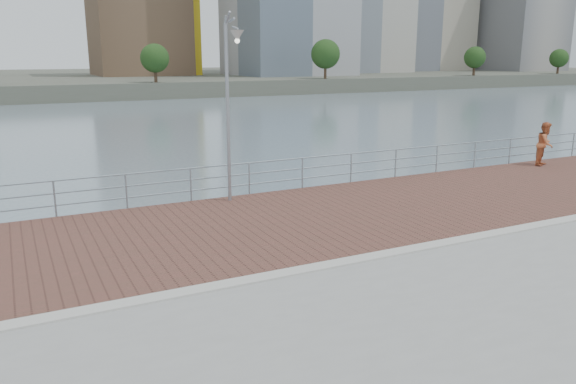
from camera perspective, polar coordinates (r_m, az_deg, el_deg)
name	(u,v)px	position (r m, az deg, el deg)	size (l,w,h in m)	color
water	(326,346)	(13.69, 3.90, -15.38)	(400.00, 400.00, 0.00)	slate
brick_lane	(263,224)	(15.86, -2.60, -3.30)	(40.00, 6.80, 0.02)	brown
curb	(328,265)	(12.82, 4.05, -7.44)	(40.00, 0.40, 0.06)	#B7B5AD
far_shore	(34,81)	(133.01, -24.40, 10.26)	(320.00, 95.00, 2.50)	#4C5142
guardrail	(220,178)	(18.74, -6.88, 1.45)	(39.06, 0.06, 1.13)	#8C9EA8
street_lamp	(232,77)	(17.52, -5.75, 11.60)	(0.41, 1.20, 5.65)	gray
bystander	(545,144)	(26.48, 24.67, 4.47)	(0.90, 0.70, 1.86)	#C8673A
shoreline_trees	(190,57)	(91.26, -9.89, 13.35)	(169.06, 5.09, 6.79)	#473323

